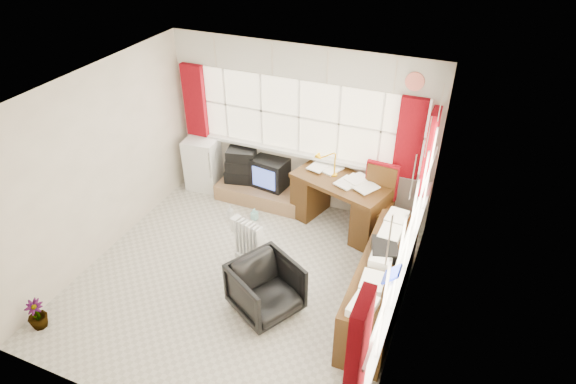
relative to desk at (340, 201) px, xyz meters
name	(u,v)px	position (x,y,z in m)	size (l,w,h in m)	color
ground	(242,280)	(-0.80, -1.60, -0.44)	(4.00, 4.00, 0.00)	beige
room_walls	(235,182)	(-0.80, -1.60, 1.06)	(4.00, 4.00, 4.00)	beige
window_back	(298,149)	(-0.80, 0.35, 0.50)	(3.70, 0.12, 3.60)	#FEEFC9
window_right	(401,264)	(1.15, -1.60, 0.50)	(0.12, 3.70, 3.60)	#FEEFC9
curtains	(338,163)	(0.13, -0.67, 1.01)	(3.83, 3.83, 1.15)	maroon
overhead_cabinets	(349,100)	(0.18, -0.62, 1.81)	(3.98, 3.98, 0.48)	beige
desk	(340,201)	(0.00, 0.00, 0.00)	(1.51, 1.05, 0.83)	#4A2B11
desk_lamp	(335,159)	(-0.14, 0.09, 0.61)	(0.16, 0.14, 0.38)	#EEB00A
task_chair	(377,200)	(0.53, 0.01, 0.16)	(0.50, 0.52, 1.12)	black
office_chair	(266,288)	(-0.30, -1.91, -0.11)	(0.71, 0.73, 0.66)	black
radiator	(249,245)	(-0.87, -1.21, -0.19)	(0.44, 0.27, 0.62)	white
credenza	(380,284)	(0.93, -1.40, -0.04)	(0.50, 2.00, 0.85)	#4A2B11
file_tray	(384,249)	(0.90, -1.26, 0.37)	(0.29, 0.37, 0.12)	black
tv_bench	(260,194)	(-1.35, 0.12, -0.32)	(1.40, 0.50, 0.25)	#9E764F
crt_tv	(272,171)	(-1.21, 0.30, 0.05)	(0.58, 0.55, 0.48)	black
hifi_stack	(242,166)	(-1.70, 0.23, 0.07)	(0.59, 0.45, 0.56)	black
mini_fridge	(204,163)	(-2.39, 0.20, -0.01)	(0.56, 0.56, 0.87)	white
spray_bottle_a	(231,213)	(-1.53, -0.52, -0.30)	(0.11, 0.11, 0.28)	silver
spray_bottle_b	(254,214)	(-1.22, -0.35, -0.34)	(0.09, 0.09, 0.19)	#97E2DE
flower_vase	(37,314)	(-2.60, -3.17, -0.25)	(0.22, 0.22, 0.38)	black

